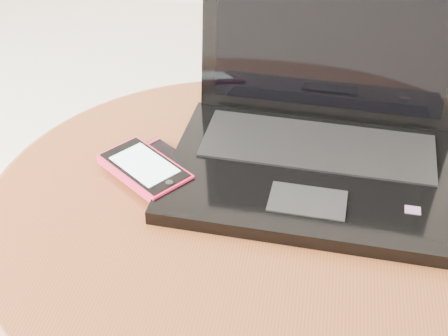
# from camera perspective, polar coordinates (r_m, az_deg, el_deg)

# --- Properties ---
(table) EXTENTS (0.67, 0.67, 0.53)m
(table) POSITION_cam_1_polar(r_m,az_deg,el_deg) (0.93, 0.81, -8.39)
(table) COLOR brown
(table) RESTS_ON ground
(laptop) EXTENTS (0.40, 0.33, 0.25)m
(laptop) POSITION_cam_1_polar(r_m,az_deg,el_deg) (0.90, 8.29, 2.94)
(laptop) COLOR black
(laptop) RESTS_ON table
(phone_black) EXTENTS (0.12, 0.11, 0.01)m
(phone_black) POSITION_cam_1_polar(r_m,az_deg,el_deg) (0.91, -5.11, 0.38)
(phone_black) COLOR black
(phone_black) RESTS_ON table
(phone_pink) EXTENTS (0.14, 0.13, 0.02)m
(phone_pink) POSITION_cam_1_polar(r_m,az_deg,el_deg) (0.88, -6.95, -0.07)
(phone_pink) COLOR #D82247
(phone_pink) RESTS_ON phone_black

